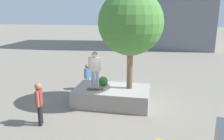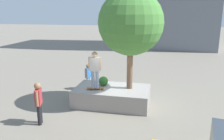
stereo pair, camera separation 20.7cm
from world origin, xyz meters
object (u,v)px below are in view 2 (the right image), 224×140
at_px(skateboarder, 95,67).
at_px(passerby_with_bag, 39,100).
at_px(planter_ledge, 112,96).
at_px(pedestrian_crossing, 88,75).
at_px(plaza_tree, 131,23).
at_px(skateboard, 95,88).

xyz_separation_m(skateboarder, passerby_with_bag, (1.66, 2.25, -0.90)).
height_order(planter_ledge, pedestrian_crossing, pedestrian_crossing).
bearing_deg(passerby_with_bag, planter_ledge, -131.97).
bearing_deg(pedestrian_crossing, skateboarder, 115.69).
bearing_deg(planter_ledge, passerby_with_bag, 48.03).
bearing_deg(passerby_with_bag, skateboarder, -126.30).
distance_m(skateboarder, pedestrian_crossing, 2.70).
distance_m(plaza_tree, skateboard, 3.45).
relative_size(pedestrian_crossing, passerby_with_bag, 0.87).
distance_m(planter_ledge, skateboarder, 1.71).
xyz_separation_m(plaza_tree, skateboarder, (1.55, 0.57, -1.99)).
bearing_deg(passerby_with_bag, pedestrian_crossing, -97.28).
distance_m(plaza_tree, passerby_with_bag, 5.16).
bearing_deg(skateboard, passerby_with_bag, 53.70).
relative_size(skateboard, passerby_with_bag, 0.47).
xyz_separation_m(skateboard, skateboarder, (0.00, -0.00, 1.03)).
distance_m(planter_ledge, skateboard, 0.95).
bearing_deg(pedestrian_crossing, passerby_with_bag, 82.72).
height_order(plaza_tree, skateboarder, plaza_tree).
xyz_separation_m(planter_ledge, plaza_tree, (-0.82, -0.17, 3.49)).
bearing_deg(skateboarder, pedestrian_crossing, -64.31).
bearing_deg(skateboarder, plaza_tree, -159.83).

